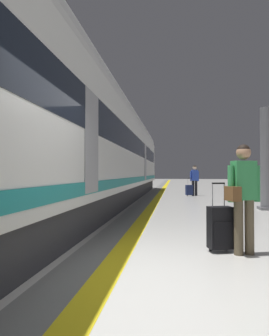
# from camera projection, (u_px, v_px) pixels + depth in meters

# --- Properties ---
(ground_plane) EXTENTS (120.00, 120.00, 0.00)m
(ground_plane) POSITION_uv_depth(u_px,v_px,m) (148.00, 272.00, 3.72)
(ground_plane) COLOR silver
(safety_line_strip) EXTENTS (0.36, 80.00, 0.01)m
(safety_line_strip) POSITION_uv_depth(u_px,v_px,m) (156.00, 200.00, 13.70)
(safety_line_strip) COLOR yellow
(safety_line_strip) RESTS_ON ground
(tactile_edge_band) EXTENTS (0.74, 80.00, 0.01)m
(tactile_edge_band) POSITION_uv_depth(u_px,v_px,m) (148.00, 200.00, 13.75)
(tactile_edge_band) COLOR slate
(tactile_edge_band) RESTS_ON ground
(high_speed_train) EXTENTS (2.94, 31.23, 4.97)m
(high_speed_train) POSITION_uv_depth(u_px,v_px,m) (90.00, 140.00, 10.67)
(high_speed_train) COLOR #38383D
(high_speed_train) RESTS_ON ground
(traveller_foreground) EXTENTS (0.56, 0.40, 1.74)m
(traveller_foreground) POSITION_uv_depth(u_px,v_px,m) (243.00, 191.00, 4.54)
(traveller_foreground) COLOR brown
(traveller_foreground) RESTS_ON ground
(rolling_suitcase_foreground) EXTENTS (0.43, 0.33, 1.13)m
(rolling_suitcase_foreground) POSITION_uv_depth(u_px,v_px,m) (220.00, 228.00, 4.69)
(rolling_suitcase_foreground) COLOR black
(rolling_suitcase_foreground) RESTS_ON ground
(passenger_near) EXTENTS (0.51, 0.32, 1.72)m
(passenger_near) POSITION_uv_depth(u_px,v_px,m) (195.00, 178.00, 16.38)
(passenger_near) COLOR black
(passenger_near) RESTS_ON ground
(suitcase_near) EXTENTS (0.43, 0.34, 1.01)m
(suitcase_near) POSITION_uv_depth(u_px,v_px,m) (189.00, 190.00, 16.08)
(suitcase_near) COLOR #19234C
(suitcase_near) RESTS_ON ground
(platform_pillar) EXTENTS (0.56, 0.56, 3.60)m
(platform_pillar) POSITION_uv_depth(u_px,v_px,m) (267.00, 161.00, 10.12)
(platform_pillar) COLOR slate
(platform_pillar) RESTS_ON ground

